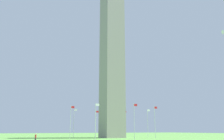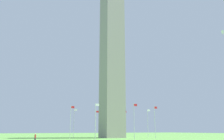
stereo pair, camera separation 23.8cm
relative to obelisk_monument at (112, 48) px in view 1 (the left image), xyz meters
name	(u,v)px [view 1 (the left image)]	position (x,y,z in m)	size (l,w,h in m)	color
ground_plane	(112,138)	(0.00, 0.00, -29.88)	(260.00, 260.00, 0.00)	#548C3D
obelisk_monument	(112,48)	(0.00, 0.00, 0.00)	(6.57, 6.57, 59.75)	gray
flagpole_n	(148,122)	(13.69, 0.00, -24.73)	(1.12, 0.14, 9.49)	silver
flagpole_ne	(124,122)	(9.70, 9.65, -24.73)	(1.12, 0.14, 9.49)	silver
flagpole_e	(96,122)	(0.05, 13.64, -24.73)	(1.12, 0.14, 9.49)	silver
flagpole_se	(74,122)	(-9.59, 9.65, -24.73)	(1.12, 0.14, 9.49)	silver
flagpole_s	(71,120)	(-13.59, 0.00, -24.73)	(1.12, 0.14, 9.49)	silver
flagpole_sw	(96,119)	(-9.59, -9.65, -24.73)	(1.12, 0.14, 9.49)	silver
flagpole_w	(134,119)	(0.05, -13.64, -24.73)	(1.12, 0.14, 9.49)	silver
flagpole_nw	(155,121)	(9.70, -9.65, -24.73)	(1.12, 0.14, 9.49)	silver
person_red_shirt	(36,138)	(-26.24, -18.76, -29.04)	(0.32, 0.32, 1.69)	#2D2D38
kite_white_box	(223,32)	(15.27, -32.11, -3.65)	(0.86, 0.83, 1.82)	white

